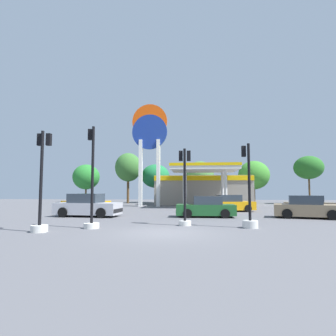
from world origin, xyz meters
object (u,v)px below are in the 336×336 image
at_px(car_4, 206,208).
at_px(tree_2, 155,176).
at_px(tree_0, 86,177).
at_px(traffic_signal_0, 41,196).
at_px(car_5, 307,208).
at_px(car_1, 309,205).
at_px(tree_4, 254,175).
at_px(car_2, 230,204).
at_px(car_0, 86,203).
at_px(station_pole_sign, 150,141).
at_px(tree_5, 309,168).
at_px(tree_3, 200,175).
at_px(traffic_signal_1, 185,194).
at_px(car_3, 88,206).
at_px(traffic_signal_3, 249,207).
at_px(tree_1, 128,167).
at_px(traffic_signal_2, 92,197).

distance_m(car_4, tree_2, 23.79).
bearing_deg(tree_0, traffic_signal_0, -71.75).
bearing_deg(car_5, traffic_signal_0, -152.13).
bearing_deg(car_1, tree_2, 132.74).
bearing_deg(tree_4, tree_2, -179.55).
xyz_separation_m(car_1, car_2, (-6.72, 0.20, 0.02)).
distance_m(car_0, tree_4, 26.05).
xyz_separation_m(station_pole_sign, tree_5, (21.20, 7.74, -2.80)).
bearing_deg(tree_2, tree_3, -0.37).
bearing_deg(car_5, tree_2, 121.17).
relative_size(station_pole_sign, traffic_signal_0, 2.63).
relative_size(car_5, tree_5, 0.69).
height_order(station_pole_sign, traffic_signal_0, station_pole_sign).
distance_m(car_0, car_2, 13.32).
relative_size(car_5, tree_3, 0.74).
height_order(station_pole_sign, tree_2, station_pole_sign).
height_order(traffic_signal_1, tree_5, tree_5).
bearing_deg(tree_5, tree_3, 171.76).
bearing_deg(tree_5, car_4, -126.56).
height_order(car_3, traffic_signal_0, traffic_signal_0).
bearing_deg(traffic_signal_3, car_1, 56.88).
xyz_separation_m(car_0, car_1, (20.04, 0.13, -0.04)).
bearing_deg(traffic_signal_0, tree_4, 62.53).
relative_size(tree_3, tree_4, 1.00).
distance_m(car_4, tree_3, 22.77).
height_order(car_0, tree_1, tree_1).
xyz_separation_m(traffic_signal_2, tree_1, (-4.61, 26.78, 3.73)).
relative_size(car_2, traffic_signal_1, 1.06).
distance_m(car_1, tree_2, 23.72).
bearing_deg(traffic_signal_3, tree_4, 77.87).
distance_m(traffic_signal_1, tree_5, 30.28).
bearing_deg(car_5, traffic_signal_3, -131.86).
xyz_separation_m(car_2, tree_2, (-9.20, 17.03, 3.41)).
distance_m(traffic_signal_0, traffic_signal_2, 2.36).
xyz_separation_m(traffic_signal_0, traffic_signal_2, (1.88, 1.43, -0.08)).
height_order(car_4, tree_3, tree_3).
bearing_deg(tree_0, tree_3, 0.09).
xyz_separation_m(station_pole_sign, car_3, (-2.42, -12.94, -7.10)).
bearing_deg(tree_0, traffic_signal_2, -67.66).
bearing_deg(car_1, car_4, -149.83).
distance_m(car_3, tree_4, 28.60).
height_order(tree_1, tree_4, tree_1).
bearing_deg(station_pole_sign, tree_4, 35.37).
height_order(car_4, tree_4, tree_4).
bearing_deg(car_4, tree_4, 70.42).
bearing_deg(traffic_signal_3, traffic_signal_0, -166.75).
height_order(car_0, tree_2, tree_2).
bearing_deg(traffic_signal_2, car_3, 112.92).
xyz_separation_m(traffic_signal_2, tree_2, (-0.86, 29.04, 2.53)).
bearing_deg(tree_3, car_3, -110.51).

